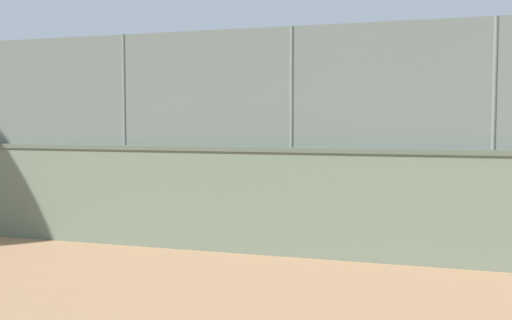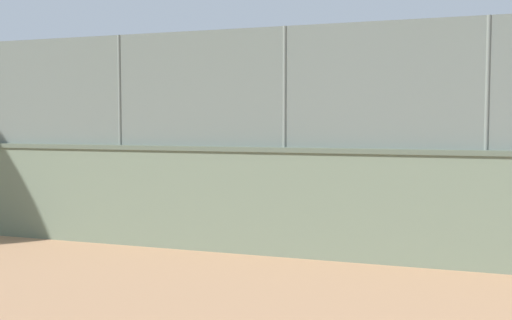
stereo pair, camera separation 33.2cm
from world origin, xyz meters
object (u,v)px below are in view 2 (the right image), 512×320
at_px(player_near_wall_returning, 294,173).
at_px(sports_ball, 300,211).
at_px(player_crossing_court, 403,158).
at_px(courtside_bench, 133,204).
at_px(player_foreground_swinging, 153,158).

bearing_deg(player_near_wall_returning, sports_ball, 112.96).
relative_size(player_crossing_court, courtside_bench, 1.06).
bearing_deg(player_crossing_court, courtside_bench, 61.47).
bearing_deg(player_foreground_swinging, courtside_bench, 114.17).
xyz_separation_m(player_crossing_court, sports_ball, (1.97, 6.62, -0.93)).
height_order(player_foreground_swinging, sports_ball, player_foreground_swinging).
xyz_separation_m(player_near_wall_returning, player_foreground_swinging, (5.63, -3.04, 0.09)).
xyz_separation_m(player_crossing_court, courtside_bench, (5.03, 9.25, -0.54)).
height_order(player_near_wall_returning, player_foreground_swinging, player_foreground_swinging).
relative_size(player_near_wall_returning, player_foreground_swinging, 0.92).
xyz_separation_m(player_near_wall_returning, courtside_bench, (2.68, 3.54, -0.46)).
distance_m(sports_ball, courtside_bench, 4.05).
bearing_deg(player_foreground_swinging, player_near_wall_returning, 151.60).
relative_size(player_near_wall_returning, sports_ball, 10.72).
height_order(player_foreground_swinging, courtside_bench, player_foreground_swinging).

